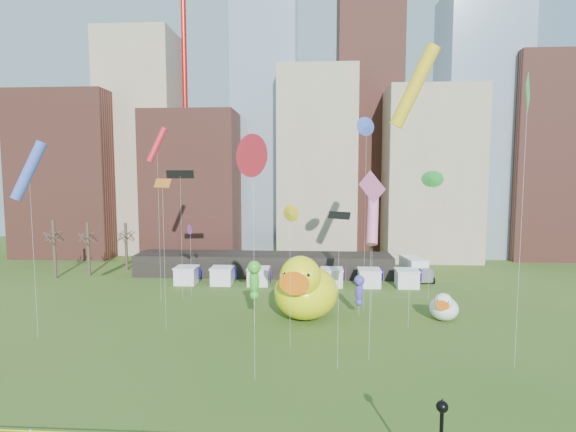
# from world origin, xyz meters

# --- Properties ---
(skyline) EXTENTS (101.00, 23.00, 68.00)m
(skyline) POSITION_xyz_m (2.25, 61.06, 21.44)
(skyline) COLOR brown
(skyline) RESTS_ON ground
(crane_left) EXTENTS (23.00, 1.00, 76.00)m
(crane_left) POSITION_xyz_m (-21.11, 64.00, 46.90)
(crane_left) COLOR red
(crane_left) RESTS_ON ground
(crane_right) EXTENTS (23.00, 1.00, 76.00)m
(crane_right) POSITION_xyz_m (30.89, 64.00, 46.90)
(crane_right) COLOR red
(crane_right) RESTS_ON ground
(pavilion) EXTENTS (38.00, 6.00, 3.20)m
(pavilion) POSITION_xyz_m (-4.00, 42.00, 1.60)
(pavilion) COLOR black
(pavilion) RESTS_ON ground
(vendor_tents) EXTENTS (33.24, 2.80, 2.40)m
(vendor_tents) POSITION_xyz_m (1.02, 36.00, 1.11)
(vendor_tents) COLOR white
(vendor_tents) RESTS_ON ground
(bare_trees) EXTENTS (8.44, 6.44, 8.50)m
(bare_trees) POSITION_xyz_m (-30.17, 40.54, 4.01)
(bare_trees) COLOR #382B21
(bare_trees) RESTS_ON ground
(big_duck) EXTENTS (8.17, 9.76, 6.99)m
(big_duck) POSITION_xyz_m (2.66, 22.02, 3.21)
(big_duck) COLOR #F5F30C
(big_duck) RESTS_ON ground
(small_duck) EXTENTS (3.90, 4.37, 3.06)m
(small_duck) POSITION_xyz_m (16.93, 22.53, 1.40)
(small_duck) COLOR white
(small_duck) RESTS_ON ground
(seahorse_green) EXTENTS (1.51, 1.79, 6.52)m
(seahorse_green) POSITION_xyz_m (-2.34, 20.00, 4.89)
(seahorse_green) COLOR silver
(seahorse_green) RESTS_ON ground
(seahorse_purple) EXTENTS (1.27, 1.51, 4.40)m
(seahorse_purple) POSITION_xyz_m (8.38, 23.53, 3.02)
(seahorse_purple) COLOR silver
(seahorse_purple) RESTS_ON ground
(box_truck) EXTENTS (3.58, 7.25, 2.96)m
(box_truck) POSITION_xyz_m (18.20, 41.12, 1.52)
(box_truck) COLOR white
(box_truck) RESTS_ON ground
(kite_0) EXTENTS (2.53, 1.60, 20.49)m
(kite_0) POSITION_xyz_m (-14.59, 27.63, 18.39)
(kite_0) COLOR silver
(kite_0) RESTS_ON ground
(kite_1) EXTENTS (1.66, 3.80, 14.20)m
(kite_1) POSITION_xyz_m (9.44, 21.84, 11.07)
(kite_1) COLOR silver
(kite_1) RESTS_ON ground
(kite_2) EXTENTS (3.23, 0.63, 15.53)m
(kite_2) POSITION_xyz_m (-12.23, 28.52, 14.96)
(kite_2) COLOR silver
(kite_2) RESTS_ON ground
(kite_3) EXTENTS (1.54, 1.49, 15.43)m
(kite_3) POSITION_xyz_m (17.14, 29.40, 14.45)
(kite_3) COLOR silver
(kite_3) RESTS_ON ground
(kite_4) EXTENTS (4.64, 2.66, 26.92)m
(kite_4) POSITION_xyz_m (12.83, 20.14, 23.12)
(kite_4) COLOR silver
(kite_4) RESTS_ON ground
(kite_5) EXTENTS (3.30, 1.92, 18.02)m
(kite_5) POSITION_xyz_m (-21.70, 15.30, 15.31)
(kite_5) COLOR silver
(kite_5) RESTS_ON ground
(kite_6) EXTENTS (2.33, 2.25, 14.58)m
(kite_6) POSITION_xyz_m (-10.71, 18.20, 14.06)
(kite_6) COLOR silver
(kite_6) RESTS_ON ground
(kite_7) EXTENTS (0.81, 1.10, 8.96)m
(kite_7) POSITION_xyz_m (-11.54, 29.80, 8.31)
(kite_7) COLOR silver
(kite_7) RESTS_ON ground
(kite_8) EXTENTS (2.12, 2.62, 17.73)m
(kite_8) POSITION_xyz_m (-0.70, 8.41, 16.22)
(kite_8) COLOR silver
(kite_8) RESTS_ON ground
(kite_9) EXTENTS (1.87, 1.81, 15.27)m
(kite_9) POSITION_xyz_m (8.04, 12.33, 13.73)
(kite_9) COLOR silver
(kite_9) RESTS_ON ground
(kite_10) EXTENTS (1.66, 1.28, 12.17)m
(kite_10) POSITION_xyz_m (5.43, 10.62, 11.74)
(kite_10) COLOR silver
(kite_10) RESTS_ON ground
(kite_11) EXTENTS (1.52, 2.50, 22.40)m
(kite_11) POSITION_xyz_m (19.23, 11.81, 20.51)
(kite_11) COLOR silver
(kite_11) RESTS_ON ground
(kite_12) EXTENTS (1.04, 1.19, 12.41)m
(kite_12) POSITION_xyz_m (1.55, 14.28, 11.65)
(kite_12) COLOR silver
(kite_12) RESTS_ON ground
(kite_13) EXTENTS (1.58, 1.61, 21.11)m
(kite_13) POSITION_xyz_m (9.08, 25.47, 20.06)
(kite_13) COLOR silver
(kite_13) RESTS_ON ground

